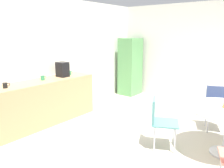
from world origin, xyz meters
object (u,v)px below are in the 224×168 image
object	(u,v)px
chair_teal	(159,117)
coffee_maker	(63,69)
mug_green	(43,78)
mug_red	(70,73)
chair_navy	(217,103)
mug_white	(5,85)
locker_cabinet	(130,67)

from	to	relation	value
chair_teal	coffee_maker	bearing A→B (deg)	89.56
mug_green	coffee_maker	xyz separation A→B (m)	(0.50, -0.02, 0.11)
coffee_maker	chair_teal	bearing A→B (deg)	-90.44
mug_green	mug_red	size ratio (longest dim) A/B	1.00
chair_navy	coffee_maker	size ratio (longest dim) A/B	2.59
mug_white	coffee_maker	xyz separation A→B (m)	(1.31, 0.03, 0.11)
mug_red	coffee_maker	xyz separation A→B (m)	(-0.23, -0.04, 0.11)
locker_cabinet	coffee_maker	world-z (taller)	locker_cabinet
chair_navy	mug_white	bearing A→B (deg)	133.44
locker_cabinet	chair_teal	bearing A→B (deg)	-138.03
chair_navy	mug_green	size ratio (longest dim) A/B	6.43
locker_cabinet	mug_green	bearing A→B (deg)	177.66
chair_navy	coffee_maker	world-z (taller)	coffee_maker
chair_teal	mug_white	size ratio (longest dim) A/B	6.43
chair_navy	mug_green	distance (m)	3.46
mug_red	coffee_maker	size ratio (longest dim) A/B	0.40
chair_teal	chair_navy	bearing A→B (deg)	-20.14
chair_teal	mug_white	xyz separation A→B (m)	(-1.29, 2.32, 0.43)
coffee_maker	mug_green	bearing A→B (deg)	177.49
chair_navy	locker_cabinet	bearing A→B (deg)	68.00
chair_navy	mug_white	distance (m)	3.92
mug_white	mug_green	bearing A→B (deg)	4.00
locker_cabinet	mug_green	world-z (taller)	locker_cabinet
mug_green	mug_red	xyz separation A→B (m)	(0.73, 0.02, 0.00)
locker_cabinet	mug_red	distance (m)	2.26
mug_green	coffee_maker	world-z (taller)	coffee_maker
mug_red	mug_green	bearing A→B (deg)	-178.42
chair_teal	mug_white	distance (m)	2.69
chair_teal	mug_green	xyz separation A→B (m)	(-0.48, 2.37, 0.43)
chair_teal	mug_red	bearing A→B (deg)	84.04
locker_cabinet	coffee_maker	size ratio (longest dim) A/B	5.24
chair_navy	mug_red	bearing A→B (deg)	111.41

